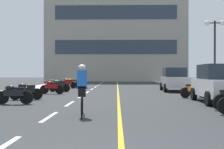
{
  "coord_description": "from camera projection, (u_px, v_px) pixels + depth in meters",
  "views": [
    {
      "loc": [
        0.16,
        -3.27,
        1.4
      ],
      "look_at": [
        -0.17,
        17.05,
        1.31
      ],
      "focal_mm": 46.57,
      "sensor_mm": 36.0,
      "label": 1
    }
  ],
  "objects": [
    {
      "name": "lane_dash_5",
      "position": [
        92.0,
        89.0,
        25.3
      ],
      "size": [
        0.14,
        2.2,
        0.01
      ],
      "primitive_type": "cube",
      "color": "silver",
      "rests_on": "ground"
    },
    {
      "name": "curb_right",
      "position": [
        192.0,
        87.0,
        27.15
      ],
      "size": [
        2.4,
        72.0,
        0.12
      ],
      "primitive_type": "cube",
      "color": "#B7B2A8",
      "rests_on": "ground"
    },
    {
      "name": "cyclist_rider",
      "position": [
        82.0,
        89.0,
        9.45
      ],
      "size": [
        0.43,
        1.77,
        1.71
      ],
      "color": "black",
      "rests_on": "ground"
    },
    {
      "name": "parked_car_mid",
      "position": [
        174.0,
        79.0,
        22.57
      ],
      "size": [
        2.09,
        4.28,
        1.82
      ],
      "color": "black",
      "rests_on": "ground"
    },
    {
      "name": "lane_dash_1",
      "position": [
        49.0,
        117.0,
        9.31
      ],
      "size": [
        0.14,
        2.2,
        0.01
      ],
      "primitive_type": "cube",
      "color": "silver",
      "rests_on": "ground"
    },
    {
      "name": "lane_dash_9",
      "position": [
        102.0,
        83.0,
        41.3
      ],
      "size": [
        0.14,
        2.2,
        0.01
      ],
      "primitive_type": "cube",
      "color": "silver",
      "rests_on": "ground"
    },
    {
      "name": "parked_car_near",
      "position": [
        219.0,
        83.0,
        13.65
      ],
      "size": [
        2.05,
        4.26,
        1.82
      ],
      "color": "black",
      "rests_on": "ground"
    },
    {
      "name": "lane_dash_4",
      "position": [
        87.0,
        92.0,
        21.3
      ],
      "size": [
        0.14,
        2.2,
        0.01
      ],
      "primitive_type": "cube",
      "color": "silver",
      "rests_on": "ground"
    },
    {
      "name": "lane_dash_3",
      "position": [
        81.0,
        97.0,
        17.31
      ],
      "size": [
        0.14,
        2.2,
        0.01
      ],
      "primitive_type": "cube",
      "color": "silver",
      "rests_on": "ground"
    },
    {
      "name": "curb_left",
      "position": [
        39.0,
        87.0,
        27.39
      ],
      "size": [
        2.4,
        72.0,
        0.12
      ],
      "primitive_type": "cube",
      "color": "#B7B2A8",
      "rests_on": "ground"
    },
    {
      "name": "lane_dash_11",
      "position": [
        104.0,
        81.0,
        49.3
      ],
      "size": [
        0.14,
        2.2,
        0.01
      ],
      "primitive_type": "cube",
      "color": "silver",
      "rests_on": "ground"
    },
    {
      "name": "motorcycle_9",
      "position": [
        58.0,
        85.0,
        23.71
      ],
      "size": [
        1.7,
        0.6,
        0.92
      ],
      "color": "black",
      "rests_on": "ground"
    },
    {
      "name": "lane_dash_10",
      "position": [
        103.0,
        82.0,
        45.3
      ],
      "size": [
        0.14,
        2.2,
        0.01
      ],
      "primitive_type": "cube",
      "color": "silver",
      "rests_on": "ground"
    },
    {
      "name": "lane_dash_8",
      "position": [
        100.0,
        84.0,
        37.3
      ],
      "size": [
        0.14,
        2.2,
        0.01
      ],
      "primitive_type": "cube",
      "color": "silver",
      "rests_on": "ground"
    },
    {
      "name": "centre_line_yellow",
      "position": [
        118.0,
        88.0,
        27.27
      ],
      "size": [
        0.12,
        66.0,
        0.01
      ],
      "primitive_type": "cube",
      "color": "gold",
      "rests_on": "ground"
    },
    {
      "name": "motorcycle_10",
      "position": [
        68.0,
        83.0,
        26.77
      ],
      "size": [
        1.65,
        0.76,
        0.92
      ],
      "color": "black",
      "rests_on": "ground"
    },
    {
      "name": "motorcycle_8",
      "position": [
        59.0,
        85.0,
        21.81
      ],
      "size": [
        1.68,
        0.67,
        0.92
      ],
      "color": "black",
      "rests_on": "ground"
    },
    {
      "name": "lane_dash_7",
      "position": [
        98.0,
        85.0,
        33.3
      ],
      "size": [
        0.14,
        2.2,
        0.01
      ],
      "primitive_type": "cube",
      "color": "silver",
      "rests_on": "ground"
    },
    {
      "name": "ground_plane",
      "position": [
        115.0,
        90.0,
        24.27
      ],
      "size": [
        140.0,
        140.0,
        0.0
      ],
      "primitive_type": "plane",
      "color": "#2D3033"
    },
    {
      "name": "motorcycle_4",
      "position": [
        14.0,
        94.0,
        13.06
      ],
      "size": [
        1.7,
        0.6,
        0.92
      ],
      "color": "black",
      "rests_on": "ground"
    },
    {
      "name": "office_building",
      "position": [
        116.0,
        28.0,
        52.44
      ],
      "size": [
        24.1,
        8.55,
        19.25
      ],
      "color": "#9E998E",
      "rests_on": "ground"
    },
    {
      "name": "motorcycle_11",
      "position": [
        72.0,
        83.0,
        28.27
      ],
      "size": [
        1.67,
        0.7,
        0.92
      ],
      "color": "black",
      "rests_on": "ground"
    },
    {
      "name": "lane_dash_2",
      "position": [
        70.0,
        104.0,
        13.31
      ],
      "size": [
        0.14,
        2.2,
        0.01
      ],
      "primitive_type": "cube",
      "color": "silver",
      "rests_on": "ground"
    },
    {
      "name": "motorcycle_6",
      "position": [
        194.0,
        89.0,
        16.5
      ],
      "size": [
        1.67,
        0.7,
        0.92
      ],
      "color": "black",
      "rests_on": "ground"
    },
    {
      "name": "lane_dash_6",
      "position": [
        95.0,
        87.0,
        29.3
      ],
      "size": [
        0.14,
        2.2,
        0.01
      ],
      "primitive_type": "cube",
      "color": "silver",
      "rests_on": "ground"
    },
    {
      "name": "motorcycle_5",
      "position": [
        26.0,
        91.0,
        15.2
      ],
      "size": [
        1.66,
        0.72,
        0.92
      ],
      "color": "black",
      "rests_on": "ground"
    },
    {
      "name": "motorcycle_7",
      "position": [
        52.0,
        87.0,
        19.5
      ],
      "size": [
        1.69,
        0.61,
        0.92
      ],
      "color": "black",
      "rests_on": "ground"
    },
    {
      "name": "street_lamp_mid",
      "position": [
        215.0,
        39.0,
        20.91
      ],
      "size": [
        1.46,
        0.36,
        5.09
      ],
      "color": "black",
      "rests_on": "curb_right"
    }
  ]
}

